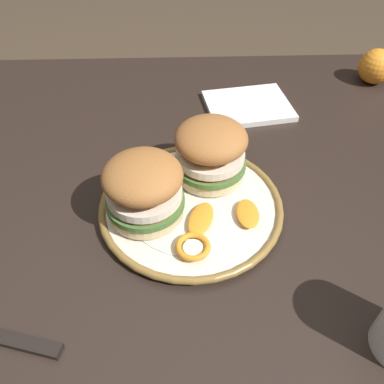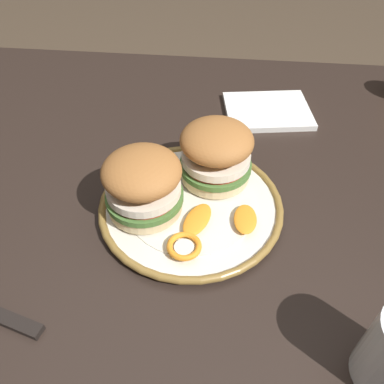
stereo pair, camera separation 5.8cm
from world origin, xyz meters
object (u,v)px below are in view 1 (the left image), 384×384
at_px(sandwich_half_right, 211,150).
at_px(dinner_plate, 192,205).
at_px(whole_orange, 376,66).
at_px(dining_table, 190,228).
at_px(sandwich_half_left, 144,188).

bearing_deg(sandwich_half_right, dinner_plate, 63.81).
xyz_separation_m(sandwich_half_right, whole_orange, (-0.40, -0.33, -0.03)).
height_order(dining_table, dinner_plate, dinner_plate).
bearing_deg(dining_table, dinner_plate, 92.16).
distance_m(dining_table, sandwich_half_right, 0.18).
relative_size(dining_table, dinner_plate, 4.00).
bearing_deg(whole_orange, sandwich_half_left, 38.95).
height_order(sandwich_half_right, whole_orange, sandwich_half_right).
xyz_separation_m(sandwich_half_left, whole_orange, (-0.51, -0.41, -0.03)).
distance_m(dinner_plate, sandwich_half_right, 0.09).
relative_size(dinner_plate, sandwich_half_left, 1.78).
bearing_deg(whole_orange, dining_table, 38.30).
bearing_deg(sandwich_half_right, sandwich_half_left, 38.72).
bearing_deg(dining_table, sandwich_half_right, -151.25).
bearing_deg(dinner_plate, sandwich_half_right, -116.19).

